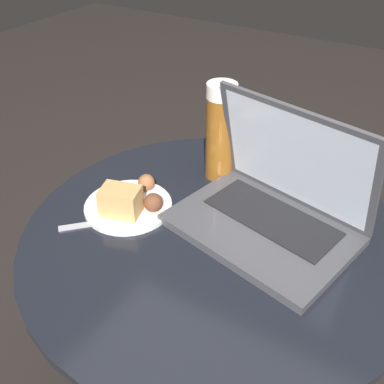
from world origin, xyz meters
TOP-DOWN VIEW (x-y plane):
  - ground_plane at (0.00, 0.00)m, footprint 6.00×6.00m
  - table at (0.00, 0.00)m, footprint 0.76×0.76m
  - laptop at (0.08, 0.07)m, footprint 0.38×0.31m
  - beer_glass at (-0.09, 0.18)m, footprint 0.07×0.07m
  - snack_plate at (-0.19, -0.03)m, footprint 0.18×0.18m
  - fork at (-0.19, -0.08)m, footprint 0.14×0.14m

SIDE VIEW (x-z plane):
  - ground_plane at x=0.00m, z-range 0.00..0.00m
  - table at x=0.00m, z-range 0.11..0.63m
  - fork at x=-0.19m, z-range 0.52..0.53m
  - snack_plate at x=-0.19m, z-range 0.51..0.57m
  - laptop at x=0.08m, z-range 0.45..0.69m
  - beer_glass at x=-0.09m, z-range 0.52..0.74m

